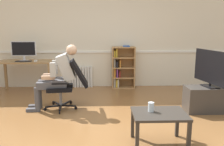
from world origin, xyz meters
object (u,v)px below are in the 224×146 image
at_px(radiator, 79,77).
at_px(office_chair, 69,82).
at_px(keyboard, 23,61).
at_px(person_seated, 58,75).
at_px(tv_stand, 209,99).
at_px(drinking_glass, 151,107).
at_px(computer_mouse, 36,61).
at_px(bookshelf, 122,68).
at_px(coffee_table, 159,117).
at_px(imac_monitor, 24,49).
at_px(tv_screen, 211,68).
at_px(computer_desk, 26,66).

bearing_deg(radiator, office_chair, -90.76).
bearing_deg(keyboard, person_seated, -48.21).
relative_size(tv_stand, drinking_glass, 6.91).
relative_size(computer_mouse, tv_stand, 0.12).
xyz_separation_m(office_chair, tv_stand, (2.62, -0.26, -0.28)).
distance_m(office_chair, person_seated, 0.24).
relative_size(person_seated, tv_stand, 1.42).
distance_m(computer_mouse, bookshelf, 2.11).
bearing_deg(coffee_table, office_chair, 133.18).
distance_m(imac_monitor, bookshelf, 2.45).
relative_size(tv_screen, drinking_glass, 7.66).
height_order(computer_desk, office_chair, office_chair).
height_order(imac_monitor, drinking_glass, imac_monitor).
relative_size(keyboard, bookshelf, 0.33).
distance_m(tv_stand, drinking_glass, 1.80).
bearing_deg(office_chair, keyboard, -137.70).
bearing_deg(bookshelf, drinking_glass, -86.91).
xyz_separation_m(tv_stand, tv_screen, (0.00, 0.00, 0.59)).
relative_size(radiator, drinking_glass, 5.45).
bearing_deg(keyboard, imac_monitor, 103.09).
xyz_separation_m(keyboard, office_chair, (1.21, -1.11, -0.25)).
bearing_deg(computer_mouse, tv_screen, -21.32).
relative_size(computer_desk, tv_screen, 1.34).
height_order(keyboard, computer_mouse, computer_mouse).
relative_size(imac_monitor, computer_mouse, 5.95).
relative_size(computer_desk, bookshelf, 1.19).
bearing_deg(tv_stand, radiator, 143.87).
distance_m(computer_mouse, person_seated, 1.36).
bearing_deg(bookshelf, imac_monitor, -174.87).
distance_m(office_chair, drinking_glass, 1.93).
relative_size(computer_desk, tv_stand, 1.49).
height_order(imac_monitor, tv_stand, imac_monitor).
xyz_separation_m(computer_desk, imac_monitor, (-0.06, 0.08, 0.38)).
height_order(tv_stand, tv_screen, tv_screen).
distance_m(imac_monitor, tv_stand, 4.26).
bearing_deg(computer_mouse, coffee_table, -48.37).
xyz_separation_m(office_chair, person_seated, (-0.20, -0.02, 0.14)).
bearing_deg(computer_desk, imac_monitor, 126.18).
distance_m(coffee_table, drinking_glass, 0.17).
xyz_separation_m(radiator, office_chair, (-0.02, -1.64, 0.25)).
relative_size(office_chair, drinking_glass, 7.57).
bearing_deg(computer_mouse, imac_monitor, 148.96).
relative_size(computer_desk, keyboard, 3.57).
height_order(radiator, office_chair, office_chair).
bearing_deg(imac_monitor, coffee_table, -46.68).
distance_m(imac_monitor, coffee_table, 3.92).
distance_m(radiator, coffee_table, 3.41).
distance_m(computer_mouse, drinking_glass, 3.40).
xyz_separation_m(computer_desk, computer_mouse, (0.27, -0.12, 0.13)).
bearing_deg(radiator, drinking_glass, -67.61).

